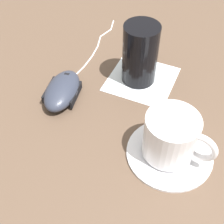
{
  "coord_description": "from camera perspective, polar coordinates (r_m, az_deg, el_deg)",
  "views": [
    {
      "loc": [
        -0.25,
        0.25,
        0.42
      ],
      "look_at": [
        0.02,
        0.02,
        0.03
      ],
      "focal_mm": 50.0,
      "sensor_mm": 36.0,
      "label": 1
    }
  ],
  "objects": [
    {
      "name": "ground_plane",
      "position": [
        0.55,
        2.73,
        -1.95
      ],
      "size": [
        3.0,
        3.0,
        0.0
      ],
      "primitive_type": "plane",
      "color": "brown"
    },
    {
      "name": "saucer",
      "position": [
        0.52,
        10.48,
        -7.28
      ],
      "size": [
        0.14,
        0.14,
        0.01
      ],
      "primitive_type": "cylinder",
      "color": "white",
      "rests_on": "ground"
    },
    {
      "name": "coffee_cup",
      "position": [
        0.48,
        10.91,
        -4.39
      ],
      "size": [
        0.11,
        0.08,
        0.07
      ],
      "color": "white",
      "rests_on": "saucer"
    },
    {
      "name": "computer_mouse",
      "position": [
        0.59,
        -9.1,
        3.93
      ],
      "size": [
        0.11,
        0.12,
        0.04
      ],
      "color": "#2D3342",
      "rests_on": "ground"
    },
    {
      "name": "mouse_cable",
      "position": [
        0.72,
        -2.76,
        11.98
      ],
      "size": [
        0.11,
        0.2,
        0.0
      ],
      "color": "white",
      "rests_on": "ground"
    },
    {
      "name": "napkin_under_glass",
      "position": [
        0.63,
        5.44,
        6.03
      ],
      "size": [
        0.17,
        0.17,
        0.0
      ],
      "primitive_type": "cube",
      "rotation": [
        0.0,
        0.0,
        0.45
      ],
      "color": "white",
      "rests_on": "ground"
    },
    {
      "name": "drinking_glass",
      "position": [
        0.6,
        5.16,
        10.53
      ],
      "size": [
        0.07,
        0.07,
        0.12
      ],
      "primitive_type": "cylinder",
      "color": "black",
      "rests_on": "napkin_under_glass"
    }
  ]
}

